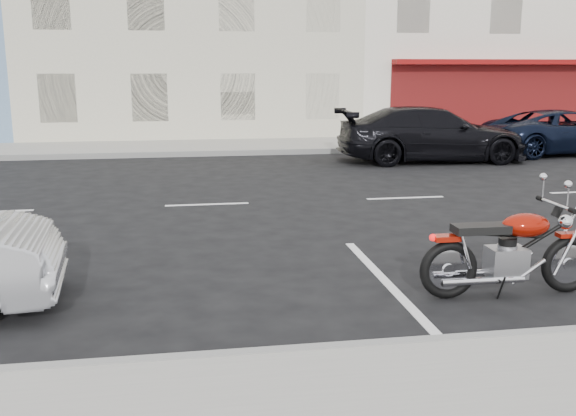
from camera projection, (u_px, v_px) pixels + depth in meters
The scene contains 6 objects.
ground at pixel (309, 201), 12.69m from camera, with size 120.00×120.00×0.00m, color black.
sidewalk_far at pixel (101, 149), 20.28m from camera, with size 80.00×3.40×0.15m, color gray.
curb_far at pixel (94, 156), 18.64m from camera, with size 80.00×0.12×0.16m, color gray.
motorcycle at pixel (572, 251), 7.45m from camera, with size 2.16×0.71×1.08m.
suv_far at pixel (564, 132), 19.56m from camera, with size 2.24×4.85×1.35m, color black.
car_far at pixel (432, 134), 17.97m from camera, with size 2.15×5.28×1.53m, color black.
Camera 1 is at (-2.40, -12.20, 2.58)m, focal length 40.00 mm.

